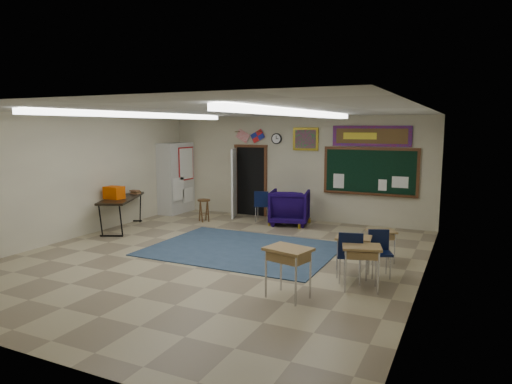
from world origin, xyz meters
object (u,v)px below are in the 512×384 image
at_px(wingback_armchair, 290,207).
at_px(folding_table, 122,212).
at_px(student_desk_front_right, 381,244).
at_px(wooden_stool, 204,210).
at_px(student_desk_front_left, 353,254).

relative_size(wingback_armchair, folding_table, 0.49).
xyz_separation_m(wingback_armchair, student_desk_front_right, (2.96, -2.57, -0.12)).
xyz_separation_m(student_desk_front_right, wooden_stool, (-5.31, 1.87, -0.03)).
bearing_deg(wingback_armchair, student_desk_front_left, 112.40).
bearing_deg(folding_table, wingback_armchair, 7.71).
bearing_deg(student_desk_front_left, wingback_armchair, 119.01).
height_order(wingback_armchair, student_desk_front_left, wingback_armchair).
bearing_deg(folding_table, student_desk_front_left, -35.77).
xyz_separation_m(folding_table, wooden_stool, (1.47, 1.75, -0.13)).
bearing_deg(wingback_armchair, wooden_stool, 3.18).
xyz_separation_m(student_desk_front_left, folding_table, (-6.50, 1.24, 0.05)).
bearing_deg(student_desk_front_right, wooden_stool, 131.05).
bearing_deg(student_desk_front_right, wingback_armchair, 109.43).
distance_m(student_desk_front_left, student_desk_front_right, 1.16).
bearing_deg(student_desk_front_left, folding_table, 162.34).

